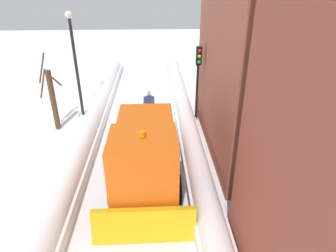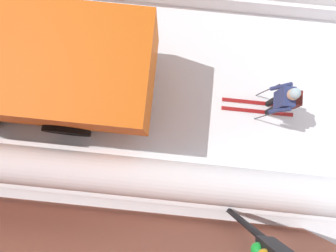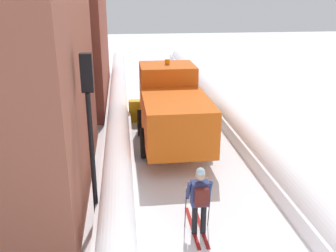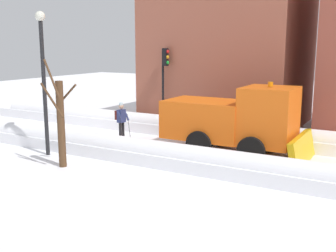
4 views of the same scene
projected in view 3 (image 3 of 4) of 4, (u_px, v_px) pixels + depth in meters
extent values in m
plane|color=white|center=(177.00, 131.00, 16.20)|extent=(80.00, 80.00, 0.00)
cube|color=white|center=(118.00, 128.00, 15.82)|extent=(1.10, 36.00, 0.53)
cylinder|color=white|center=(118.00, 122.00, 15.73)|extent=(0.90, 34.20, 0.90)
cube|color=white|center=(234.00, 123.00, 16.40)|extent=(1.10, 36.00, 0.50)
cylinder|color=white|center=(234.00, 118.00, 16.31)|extent=(0.90, 34.20, 0.90)
cube|color=orange|center=(177.00, 121.00, 13.13)|extent=(2.30, 3.40, 1.60)
cube|color=orange|center=(167.00, 92.00, 15.54)|extent=(2.20, 2.00, 2.30)
cube|color=black|center=(165.00, 75.00, 16.26)|extent=(1.85, 0.06, 1.01)
cube|color=gold|center=(164.00, 110.00, 17.20)|extent=(3.20, 0.46, 1.13)
cylinder|color=orange|center=(167.00, 62.00, 15.11)|extent=(0.20, 0.20, 0.18)
cylinder|color=black|center=(141.00, 123.00, 15.53)|extent=(0.25, 1.10, 1.10)
cylinder|color=black|center=(195.00, 121.00, 15.79)|extent=(0.25, 1.10, 1.10)
cylinder|color=black|center=(144.00, 143.00, 13.48)|extent=(0.25, 1.10, 1.10)
cylinder|color=black|center=(207.00, 140.00, 13.74)|extent=(0.25, 1.10, 1.10)
cylinder|color=black|center=(195.00, 219.00, 9.18)|extent=(0.14, 0.14, 0.82)
cylinder|color=black|center=(203.00, 219.00, 9.21)|extent=(0.14, 0.14, 0.82)
cube|color=navy|center=(200.00, 193.00, 8.95)|extent=(0.42, 0.26, 0.62)
cube|color=#591E19|center=(202.00, 197.00, 8.75)|extent=(0.32, 0.16, 0.44)
sphere|color=tan|center=(200.00, 176.00, 8.80)|extent=(0.24, 0.24, 0.24)
sphere|color=silver|center=(201.00, 172.00, 8.76)|extent=(0.22, 0.22, 0.22)
cylinder|color=navy|center=(188.00, 191.00, 9.01)|extent=(0.09, 0.33, 0.56)
cylinder|color=navy|center=(210.00, 190.00, 9.07)|extent=(0.09, 0.33, 0.56)
cube|color=maroon|center=(192.00, 227.00, 9.55)|extent=(0.09, 1.80, 0.03)
cube|color=maroon|center=(201.00, 227.00, 9.58)|extent=(0.09, 1.80, 0.03)
cylinder|color=#262628|center=(186.00, 208.00, 9.30)|extent=(0.02, 0.19, 1.19)
cylinder|color=#262628|center=(209.00, 207.00, 9.37)|extent=(0.02, 0.19, 1.19)
cylinder|color=black|center=(93.00, 161.00, 9.27)|extent=(0.12, 0.12, 3.46)
cube|color=black|center=(87.00, 73.00, 8.66)|extent=(0.28, 0.24, 0.90)
sphere|color=red|center=(86.00, 60.00, 8.69)|extent=(0.18, 0.18, 0.18)
sphere|color=gold|center=(87.00, 72.00, 8.78)|extent=(0.18, 0.18, 0.18)
sphere|color=green|center=(88.00, 83.00, 8.88)|extent=(0.18, 0.18, 0.18)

